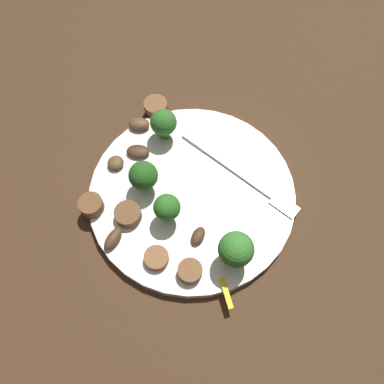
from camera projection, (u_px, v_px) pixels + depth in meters
name	position (u px, v px, depth m)	size (l,w,h in m)	color
ground_plane	(192.00, 197.00, 0.52)	(1.40, 1.40, 0.00)	#422B19
plate	(192.00, 194.00, 0.51)	(0.26, 0.26, 0.01)	white
fork	(246.00, 179.00, 0.51)	(0.18, 0.06, 0.00)	silver
broccoli_floret_0	(236.00, 250.00, 0.44)	(0.04, 0.04, 0.06)	#408630
broccoli_floret_1	(167.00, 208.00, 0.46)	(0.03, 0.03, 0.05)	#347525
broccoli_floret_2	(163.00, 123.00, 0.52)	(0.03, 0.03, 0.05)	#347525
broccoli_floret_3	(143.00, 176.00, 0.48)	(0.04, 0.04, 0.05)	#296420
sausage_slice_0	(91.00, 205.00, 0.49)	(0.03, 0.03, 0.02)	brown
sausage_slice_1	(156.00, 106.00, 0.56)	(0.03, 0.03, 0.01)	brown
sausage_slice_2	(190.00, 271.00, 0.45)	(0.03, 0.03, 0.01)	brown
sausage_slice_3	(128.00, 214.00, 0.48)	(0.03, 0.03, 0.01)	brown
sausage_slice_4	(158.00, 259.00, 0.46)	(0.03, 0.03, 0.01)	brown
mushroom_0	(138.00, 151.00, 0.53)	(0.03, 0.02, 0.01)	#422B19
mushroom_2	(113.00, 239.00, 0.47)	(0.03, 0.01, 0.01)	#4C331E
mushroom_3	(198.00, 236.00, 0.47)	(0.02, 0.01, 0.01)	#422B19
mushroom_4	(116.00, 163.00, 0.52)	(0.02, 0.02, 0.01)	brown
mushroom_5	(139.00, 124.00, 0.54)	(0.03, 0.02, 0.01)	brown
pepper_strip_0	(226.00, 293.00, 0.45)	(0.04, 0.01, 0.00)	yellow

